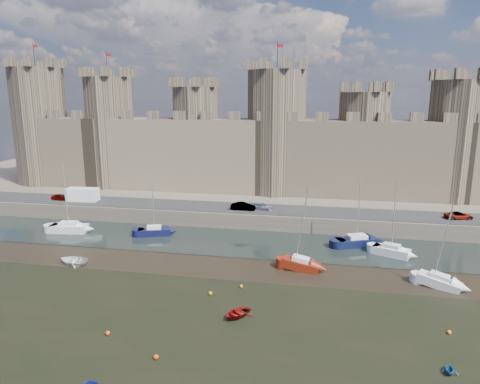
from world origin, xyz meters
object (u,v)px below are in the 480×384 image
at_px(car_0, 61,197).
at_px(car_2, 261,206).
at_px(sailboat_3, 357,241).
at_px(sailboat_4, 301,264).
at_px(van, 83,195).
at_px(sailboat_5, 439,281).
at_px(car_1, 243,206).
at_px(car_3, 459,216).
at_px(sailboat_0, 69,227).
at_px(dinghy_1, 91,384).
at_px(sailboat_1, 154,231).
at_px(sailboat_2, 391,250).

height_order(car_0, car_2, car_0).
relative_size(sailboat_3, sailboat_4, 0.97).
height_order(van, sailboat_5, sailboat_5).
height_order(car_1, van, van).
height_order(car_0, car_3, car_0).
distance_m(car_1, sailboat_3, 19.18).
relative_size(sailboat_0, sailboat_5, 1.10).
distance_m(sailboat_3, dinghy_1, 40.70).
xyz_separation_m(sailboat_1, sailboat_4, (22.56, -9.07, 0.00)).
height_order(car_1, sailboat_1, sailboat_1).
height_order(car_0, sailboat_5, sailboat_5).
xyz_separation_m(sailboat_5, dinghy_1, (-29.15, -22.79, -0.36)).
bearing_deg(sailboat_0, sailboat_5, -17.82).
distance_m(sailboat_0, sailboat_1, 13.72).
relative_size(car_3, sailboat_1, 0.43).
height_order(sailboat_1, sailboat_3, sailboat_3).
height_order(sailboat_2, sailboat_4, sailboat_4).
distance_m(sailboat_4, dinghy_1, 28.35).
xyz_separation_m(car_2, sailboat_3, (14.80, -8.11, -2.28)).
bearing_deg(van, car_2, -4.22).
bearing_deg(sailboat_2, car_0, -166.39).
relative_size(car_1, dinghy_1, 3.07).
relative_size(van, sailboat_0, 0.51).
bearing_deg(van, dinghy_1, -63.59).
relative_size(car_3, sailboat_3, 0.40).
xyz_separation_m(car_0, sailboat_3, (51.04, -7.75, -2.30)).
xyz_separation_m(sailboat_2, sailboat_5, (3.80, -8.92, -0.10)).
bearing_deg(sailboat_1, sailboat_4, -40.37).
bearing_deg(sailboat_4, sailboat_2, 40.94).
xyz_separation_m(sailboat_3, sailboat_4, (-7.34, -10.01, -0.02)).
height_order(car_1, car_2, car_1).
xyz_separation_m(sailboat_3, sailboat_5, (8.01, -11.98, -0.09)).
bearing_deg(sailboat_2, car_3, 69.54).
height_order(sailboat_3, dinghy_1, sailboat_3).
height_order(van, dinghy_1, van).
bearing_deg(sailboat_4, car_3, 48.41).
height_order(sailboat_0, dinghy_1, sailboat_0).
height_order(sailboat_0, sailboat_5, sailboat_0).
relative_size(sailboat_1, sailboat_5, 0.99).
xyz_separation_m(car_1, sailboat_3, (17.64, -7.14, -2.37)).
bearing_deg(sailboat_0, sailboat_1, -2.64).
distance_m(car_2, car_3, 30.28).
relative_size(car_0, dinghy_1, 2.63).
relative_size(car_1, sailboat_5, 0.42).
bearing_deg(dinghy_1, sailboat_4, -39.02).
height_order(car_3, sailboat_1, sailboat_1).
bearing_deg(car_0, car_3, -83.36).
xyz_separation_m(sailboat_0, sailboat_2, (47.78, -1.12, -0.01)).
relative_size(car_0, car_1, 0.86).
relative_size(car_0, van, 0.63).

